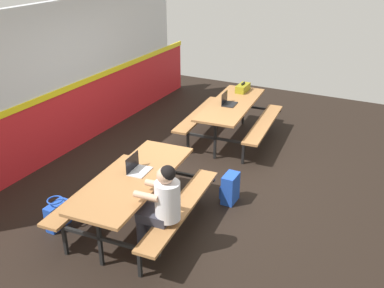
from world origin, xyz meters
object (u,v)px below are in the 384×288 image
Objects in this scene: toolbox_grey at (243,88)px; backpack_dark at (230,188)px; picnic_table_right at (231,111)px; picnic_table_left at (136,187)px; student_nearer at (162,203)px; laptop_dark at (228,102)px; laptop_silver at (137,168)px; tote_bag_bright at (57,215)px.

backpack_dark is (-2.76, -0.89, -0.60)m from toolbox_grey.
picnic_table_left is at bearing 179.14° from picnic_table_right.
toolbox_grey is at bearing 8.14° from student_nearer.
toolbox_grey is (0.84, 0.03, 0.02)m from laptop_dark.
toolbox_grey reaches higher than picnic_table_left.
laptop_silver is 1.00× the size of laptop_dark.
student_nearer is 3.39m from laptop_dark.
student_nearer reaches higher than backpack_dark.
tote_bag_bright is at bearing 132.19° from backpack_dark.
student_nearer is at bearing -82.41° from tote_bag_bright.
laptop_silver is (0.13, 0.05, 0.21)m from picnic_table_left.
laptop_dark is (2.89, -0.06, 0.00)m from laptop_silver.
picnic_table_left is 6.37× the size of laptop_dark.
toolbox_grey is (0.74, 0.06, 0.23)m from picnic_table_right.
laptop_silver is at bearing 20.45° from picnic_table_left.
toolbox_grey is at bearing -0.54° from laptop_silver.
laptop_silver reaches higher than tote_bag_bright.
picnic_table_left is at bearing -159.55° from laptop_silver.
picnic_table_left is 0.25m from laptop_silver.
laptop_dark is at bearing -177.95° from toolbox_grey.
toolbox_grey is 0.91× the size of backpack_dark.
picnic_table_left is at bearing 141.38° from backpack_dark.
laptop_dark is 3.71m from tote_bag_bright.
picnic_table_left is 6.37× the size of laptop_silver.
laptop_dark reaches higher than backpack_dark.
backpack_dark is at bearing -11.55° from student_nearer.
picnic_table_left is 1.45m from backpack_dark.
picnic_table_right is at bearing -175.40° from toolbox_grey.
toolbox_grey reaches higher than picnic_table_right.
backpack_dark is 1.02× the size of tote_bag_bright.
picnic_table_right reaches higher than backpack_dark.
student_nearer is at bearing -125.59° from laptop_silver.
student_nearer is at bearing -170.36° from laptop_dark.
backpack_dark is at bearing -155.94° from laptop_dark.
picnic_table_left and picnic_table_right have the same top height.
tote_bag_bright is at bearing 165.24° from picnic_table_right.
student_nearer is 2.74× the size of backpack_dark.
tote_bag_bright is at bearing 97.59° from student_nearer.
picnic_table_right is 6.37× the size of laptop_dark.
laptop_silver reaches higher than picnic_table_right.
tote_bag_bright is at bearing 165.31° from laptop_dark.
picnic_table_left is 3.02m from laptop_dark.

